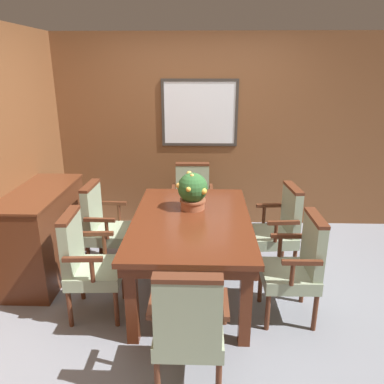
{
  "coord_description": "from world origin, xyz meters",
  "views": [
    {
      "loc": [
        0.05,
        -3.09,
        2.06
      ],
      "look_at": [
        -0.05,
        0.21,
        0.94
      ],
      "focal_mm": 35.0,
      "sensor_mm": 36.0,
      "label": 1
    }
  ],
  "objects": [
    {
      "name": "sideboard_cabinet",
      "position": [
        -1.56,
        0.33,
        0.45
      ],
      "size": [
        0.52,
        1.22,
        0.9
      ],
      "color": "#512816",
      "rests_on": "ground_plane"
    },
    {
      "name": "chair_right_near",
      "position": [
        0.84,
        -0.32,
        0.5
      ],
      "size": [
        0.45,
        0.5,
        0.93
      ],
      "rotation": [
        0.0,
        0.0,
        -1.56
      ],
      "color": "#562B19",
      "rests_on": "ground_plane"
    },
    {
      "name": "chair_left_far",
      "position": [
        -0.98,
        0.45,
        0.5
      ],
      "size": [
        0.46,
        0.51,
        0.93
      ],
      "rotation": [
        0.0,
        0.0,
        1.53
      ],
      "color": "#562B19",
      "rests_on": "ground_plane"
    },
    {
      "name": "potted_plant",
      "position": [
        -0.05,
        0.29,
        0.92
      ],
      "size": [
        0.3,
        0.3,
        0.36
      ],
      "color": "#9E5638",
      "rests_on": "dining_table"
    },
    {
      "name": "ground_plane",
      "position": [
        0.0,
        0.0,
        0.0
      ],
      "size": [
        14.0,
        14.0,
        0.0
      ],
      "primitive_type": "plane",
      "color": "gray"
    },
    {
      "name": "chair_head_far",
      "position": [
        -0.08,
        1.25,
        0.5
      ],
      "size": [
        0.51,
        0.46,
        0.93
      ],
      "rotation": [
        0.0,
        0.0,
        0.02
      ],
      "color": "#562B19",
      "rests_on": "ground_plane"
    },
    {
      "name": "dining_table",
      "position": [
        -0.05,
        0.06,
        0.65
      ],
      "size": [
        1.07,
        1.69,
        0.74
      ],
      "color": "#562614",
      "rests_on": "ground_plane"
    },
    {
      "name": "chair_right_far",
      "position": [
        0.83,
        0.44,
        0.5
      ],
      "size": [
        0.48,
        0.53,
        0.93
      ],
      "rotation": [
        0.0,
        0.0,
        -1.47
      ],
      "color": "#562B19",
      "rests_on": "ground_plane"
    },
    {
      "name": "chair_left_near",
      "position": [
        -0.92,
        -0.32,
        0.5
      ],
      "size": [
        0.47,
        0.51,
        0.93
      ],
      "rotation": [
        0.0,
        0.0,
        1.62
      ],
      "color": "#562B19",
      "rests_on": "ground_plane"
    },
    {
      "name": "chair_head_near",
      "position": [
        -0.03,
        -1.13,
        0.5
      ],
      "size": [
        0.5,
        0.45,
        0.93
      ],
      "rotation": [
        0.0,
        0.0,
        3.14
      ],
      "color": "#562B19",
      "rests_on": "ground_plane"
    },
    {
      "name": "wall_back",
      "position": [
        -0.0,
        1.73,
        1.23
      ],
      "size": [
        7.2,
        0.08,
        2.45
      ],
      "color": "brown",
      "rests_on": "ground_plane"
    }
  ]
}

